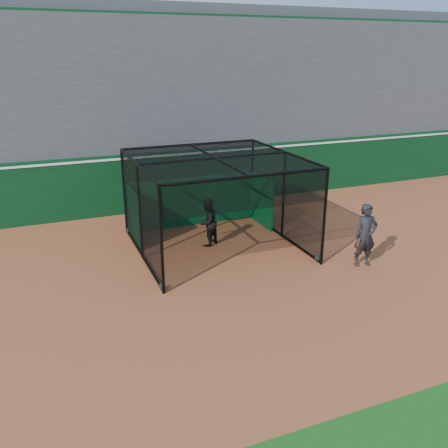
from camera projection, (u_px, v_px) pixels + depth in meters
name	position (u px, v px, depth m)	size (l,w,h in m)	color
ground	(250.00, 293.00, 13.32)	(120.00, 120.00, 0.00)	#984F2C
outfield_wall	(167.00, 179.00, 20.29)	(50.00, 0.50, 2.50)	#093516
grandstand	(143.00, 95.00, 22.49)	(50.00, 7.85, 8.95)	#4C4C4F
batting_cage	(216.00, 204.00, 15.99)	(5.27, 5.30, 3.13)	black
batter	(208.00, 222.00, 16.39)	(0.82, 0.64, 1.69)	black
on_deck_player	(365.00, 235.00, 14.76)	(0.81, 0.60, 2.02)	black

